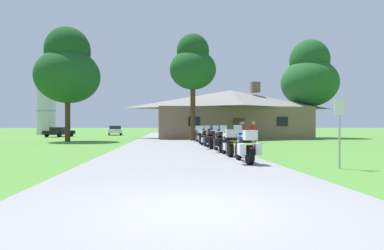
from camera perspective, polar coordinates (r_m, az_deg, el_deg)
ground_plane at (r=24.83m, az=-3.67°, el=-3.25°), size 500.00×500.00×0.00m
asphalt_driveway at (r=22.83m, az=-3.58°, el=-3.44°), size 6.40×80.00×0.06m
motorcycle_blue_nearest_to_camera at (r=11.08m, az=9.51°, el=-3.85°), size 0.74×2.08×1.30m
motorcycle_silver_second_in_row at (r=13.69m, az=6.36°, el=-3.12°), size 0.66×2.08×1.30m
motorcycle_black_third_in_row at (r=15.75m, az=4.96°, el=-2.78°), size 0.74×2.08×1.30m
motorcycle_orange_fourth_in_row at (r=18.14m, az=3.22°, el=-2.45°), size 0.73×2.08×1.30m
motorcycle_silver_fifth_in_row at (r=20.48m, az=2.20°, el=-2.16°), size 0.66×2.08×1.30m
motorcycle_white_sixth_in_row at (r=22.91m, az=1.47°, el=-1.96°), size 0.66×2.08×1.30m
motorcycle_green_farthest_in_row at (r=25.14m, az=1.29°, el=-1.81°), size 0.66×2.08×1.30m
stone_lodge at (r=34.85m, az=6.83°, el=2.02°), size 16.17×8.46×6.10m
bystander_red_shirt_near_lodge at (r=26.84m, az=9.07°, el=-1.00°), size 0.54×0.30×1.69m
bystander_blue_shirt_beside_signpost at (r=28.72m, az=8.67°, el=-0.95°), size 0.53×0.32×1.69m
bystander_red_shirt_by_tree at (r=25.29m, az=10.91°, el=-1.05°), size 0.55×0.24×1.69m
metal_signpost_roadside at (r=10.86m, az=24.76°, el=0.02°), size 0.36×0.06×2.14m
tree_left_near at (r=29.98m, az=-21.22°, el=9.31°), size 5.46×5.46×9.86m
tree_by_lodge_front at (r=28.68m, az=0.16°, el=10.67°), size 4.08×4.08×9.45m
tree_right_of_lodge at (r=39.07m, az=20.16°, el=8.12°), size 6.33×6.33×11.13m
metal_silo_distant at (r=56.35m, az=-24.49°, el=2.65°), size 2.94×2.94×8.24m
parked_white_suv_far_left at (r=49.16m, az=-13.54°, el=-0.85°), size 2.59×4.84×1.40m
parked_black_sedan_far_left at (r=43.26m, az=-22.49°, el=-1.10°), size 2.90×4.54×1.20m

